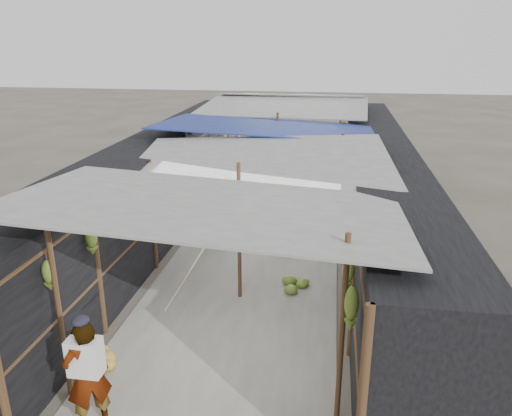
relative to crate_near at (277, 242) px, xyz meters
The scene contains 14 objects.
ground 5.43m from the crate_near, 94.39° to the right, with size 80.00×80.00×0.00m, color #6B6356.
aisle_slab 1.18m from the crate_near, 110.83° to the left, with size 3.60×16.00×0.02m, color #9E998E.
stall_left 3.45m from the crate_near, 160.70° to the left, with size 1.40×15.00×2.30m, color black.
stall_right 2.72m from the crate_near, 25.52° to the left, with size 1.40×15.00×2.30m, color black.
crate_near is the anchor object (origin of this frame).
crate_mid 0.34m from the crate_near, 32.58° to the right, with size 0.53×0.43×0.32m, color #93764A.
crate_back 3.20m from the crate_near, 111.24° to the left, with size 0.43×0.35×0.27m, color #93764A.
black_basin 3.75m from the crate_near, 69.97° to the left, with size 0.66×0.66×0.20m, color black.
vendor_elderly 6.16m from the crate_near, 105.51° to the right, with size 0.55×0.36×1.50m, color white.
shopper_blue 1.38m from the crate_near, behind, with size 0.70×0.55×1.45m, color #1F2E9F.
vendor_seated 2.48m from the crate_near, 58.65° to the left, with size 0.53×0.31×0.83m, color #48433E.
market_canopy 2.70m from the crate_near, 105.25° to the left, with size 5.62×15.20×2.77m.
hanging_bananas 1.76m from the crate_near, 118.00° to the left, with size 3.96×13.80×0.79m.
floor_bananas 0.09m from the crate_near, behind, with size 3.84×8.43×0.33m.
Camera 1 is at (1.57, -5.18, 4.65)m, focal length 35.00 mm.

